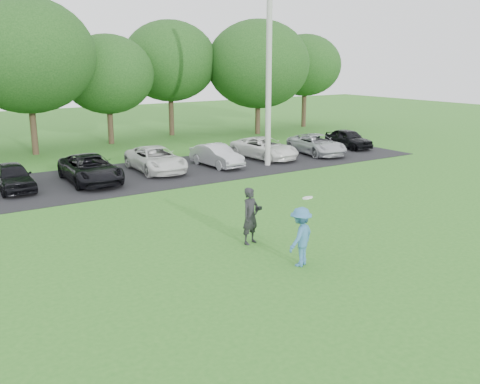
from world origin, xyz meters
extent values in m
plane|color=#2B6C1E|center=(0.00, 0.00, 0.00)|extent=(100.00, 100.00, 0.00)
cube|color=black|center=(0.00, 13.00, 0.01)|extent=(32.00, 6.50, 0.03)
cylinder|color=#A8A9A3|center=(7.09, 11.66, 5.09)|extent=(0.28, 0.28, 10.18)
imported|color=teal|center=(-0.21, 0.29, 0.79)|extent=(1.18, 0.96, 1.59)
cylinder|color=white|center=(-0.03, 0.28, 1.82)|extent=(0.28, 0.27, 0.10)
imported|color=black|center=(-0.33, 2.44, 0.85)|extent=(0.70, 0.56, 1.69)
cube|color=black|center=(-0.15, 2.26, 1.09)|extent=(0.16, 0.13, 0.10)
imported|color=black|center=(-4.85, 13.15, 0.60)|extent=(1.39, 3.38, 1.14)
imported|color=black|center=(-1.70, 12.81, 0.63)|extent=(2.15, 4.40, 1.20)
imported|color=silver|center=(1.69, 13.39, 0.61)|extent=(2.13, 4.29, 1.17)
imported|color=#A7A9AE|center=(4.75, 12.81, 0.58)|extent=(1.43, 3.41, 1.10)
imported|color=white|center=(8.04, 13.25, 0.60)|extent=(2.42, 4.31, 1.14)
imported|color=#B9BBC1|center=(11.28, 12.68, 0.59)|extent=(2.36, 4.25, 1.12)
imported|color=black|center=(14.34, 13.27, 0.60)|extent=(1.52, 3.39, 1.13)
cylinder|color=#38281C|center=(-2.00, 21.60, 1.35)|extent=(0.36, 0.36, 2.70)
ellipsoid|color=#214C19|center=(-2.00, 21.60, 5.48)|extent=(7.42, 7.42, 6.31)
cylinder|color=#38281C|center=(3.00, 23.00, 1.10)|extent=(0.36, 0.36, 2.20)
ellipsoid|color=#214C19|center=(3.00, 23.00, 4.36)|extent=(5.76, 5.76, 4.90)
cylinder|color=#38281C|center=(8.00, 24.40, 1.35)|extent=(0.36, 0.36, 2.70)
ellipsoid|color=#214C19|center=(8.00, 24.40, 5.14)|extent=(6.50, 6.50, 5.53)
cylinder|color=#38281C|center=(13.50, 21.60, 1.10)|extent=(0.36, 0.36, 2.20)
ellipsoid|color=#214C19|center=(13.50, 21.60, 4.92)|extent=(7.24, 7.24, 6.15)
cylinder|color=#38281C|center=(19.00, 23.00, 1.35)|extent=(0.36, 0.36, 2.70)
ellipsoid|color=#214C19|center=(19.00, 23.00, 4.79)|extent=(5.58, 5.58, 4.74)
camera|label=1|loc=(-8.87, -9.92, 5.35)|focal=40.00mm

